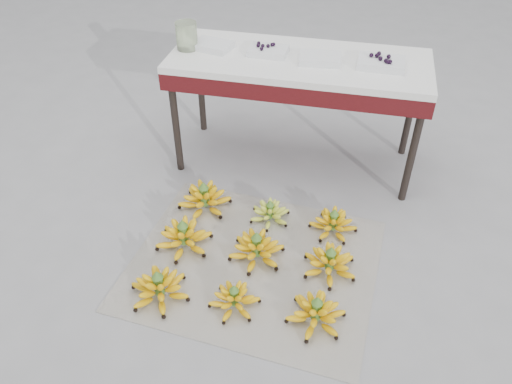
% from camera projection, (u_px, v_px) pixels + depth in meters
% --- Properties ---
extents(ground, '(60.00, 60.00, 0.00)m').
position_uv_depth(ground, '(253.00, 274.00, 2.56)').
color(ground, gray).
rests_on(ground, ground).
extents(newspaper_mat, '(1.34, 1.15, 0.01)m').
position_uv_depth(newspaper_mat, '(254.00, 264.00, 2.62)').
color(newspaper_mat, silver).
rests_on(newspaper_mat, ground).
extents(bunch_front_left, '(0.38, 0.38, 0.18)m').
position_uv_depth(bunch_front_left, '(159.00, 288.00, 2.41)').
color(bunch_front_left, '#FFBE04').
rests_on(bunch_front_left, newspaper_mat).
extents(bunch_front_center, '(0.26, 0.26, 0.15)m').
position_uv_depth(bunch_front_center, '(234.00, 299.00, 2.37)').
color(bunch_front_center, '#FFBE04').
rests_on(bunch_front_center, newspaper_mat).
extents(bunch_front_right, '(0.31, 0.31, 0.17)m').
position_uv_depth(bunch_front_right, '(316.00, 313.00, 2.30)').
color(bunch_front_right, '#FFBE04').
rests_on(bunch_front_right, newspaper_mat).
extents(bunch_mid_left, '(0.34, 0.34, 0.19)m').
position_uv_depth(bunch_mid_left, '(184.00, 237.00, 2.68)').
color(bunch_mid_left, '#FFBE04').
rests_on(bunch_mid_left, newspaper_mat).
extents(bunch_mid_center, '(0.30, 0.30, 0.18)m').
position_uv_depth(bunch_mid_center, '(257.00, 249.00, 2.61)').
color(bunch_mid_center, '#FFBE04').
rests_on(bunch_mid_center, newspaper_mat).
extents(bunch_mid_right, '(0.37, 0.37, 0.17)m').
position_uv_depth(bunch_mid_right, '(330.00, 263.00, 2.54)').
color(bunch_mid_right, '#FFBE04').
rests_on(bunch_mid_right, newspaper_mat).
extents(bunch_back_left, '(0.32, 0.32, 0.19)m').
position_uv_depth(bunch_back_left, '(205.00, 199.00, 2.92)').
color(bunch_back_left, '#FFBE04').
rests_on(bunch_back_left, newspaper_mat).
extents(bunch_back_center, '(0.28, 0.28, 0.14)m').
position_uv_depth(bunch_back_center, '(270.00, 213.00, 2.85)').
color(bunch_back_center, '#99BE3A').
rests_on(bunch_back_center, newspaper_mat).
extents(bunch_back_right, '(0.27, 0.27, 0.16)m').
position_uv_depth(bunch_back_right, '(333.00, 223.00, 2.77)').
color(bunch_back_right, '#FFBE04').
rests_on(bunch_back_right, newspaper_mat).
extents(vendor_table, '(1.52, 0.61, 0.73)m').
position_uv_depth(vendor_table, '(299.00, 71.00, 2.94)').
color(vendor_table, black).
rests_on(vendor_table, ground).
extents(tray_far_left, '(0.26, 0.21, 0.04)m').
position_uv_depth(tray_far_left, '(212.00, 45.00, 2.98)').
color(tray_far_left, silver).
rests_on(tray_far_left, vendor_table).
extents(tray_left, '(0.23, 0.17, 0.06)m').
position_uv_depth(tray_left, '(268.00, 51.00, 2.92)').
color(tray_left, silver).
rests_on(tray_left, vendor_table).
extents(tray_right, '(0.25, 0.19, 0.04)m').
position_uv_depth(tray_right, '(320.00, 59.00, 2.84)').
color(tray_right, silver).
rests_on(tray_right, vendor_table).
extents(tray_far_right, '(0.26, 0.19, 0.07)m').
position_uv_depth(tray_far_right, '(381.00, 63.00, 2.79)').
color(tray_far_right, silver).
rests_on(tray_far_right, vendor_table).
extents(glass_jar, '(0.15, 0.15, 0.16)m').
position_uv_depth(glass_jar, '(187.00, 36.00, 2.94)').
color(glass_jar, beige).
rests_on(glass_jar, vendor_table).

